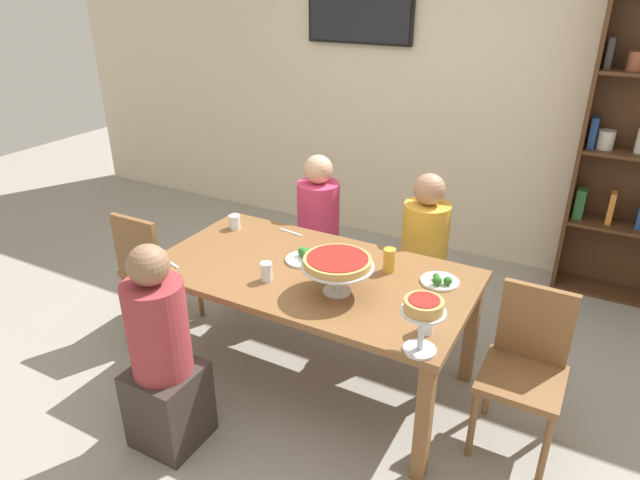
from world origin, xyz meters
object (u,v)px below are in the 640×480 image
at_px(diner_far_right, 422,268).
at_px(water_glass_clear_near, 235,222).
at_px(personal_pizza_stand, 423,313).
at_px(diner_far_left, 318,243).
at_px(salad_plate_near_diner, 304,257).
at_px(water_glass_clear_far, 426,322).
at_px(diner_near_left, 163,363).
at_px(salad_plate_far_diner, 440,281).
at_px(dining_table, 312,283).
at_px(chair_head_west, 152,265).
at_px(beer_glass_amber_tall, 389,260).
at_px(water_glass_clear_spare, 266,272).
at_px(chair_head_east, 526,363).
at_px(cutlery_fork_near, 291,232).
at_px(television, 360,10).
at_px(cutlery_knife_near, 170,262).
at_px(deep_dish_pizza_stand, 337,264).

distance_m(diner_far_right, water_glass_clear_near, 1.28).
distance_m(diner_far_right, personal_pizza_stand, 1.33).
relative_size(diner_far_left, salad_plate_near_diner, 5.44).
bearing_deg(water_glass_clear_far, diner_near_left, -155.15).
bearing_deg(salad_plate_far_diner, diner_far_left, 151.48).
distance_m(dining_table, chair_head_west, 1.23).
xyz_separation_m(dining_table, chair_head_west, (-1.21, -0.04, -0.17)).
bearing_deg(beer_glass_amber_tall, water_glass_clear_spare, -142.42).
distance_m(diner_far_left, chair_head_east, 1.74).
relative_size(salad_plate_near_diner, cutlery_fork_near, 1.17).
height_order(television, beer_glass_amber_tall, television).
bearing_deg(cutlery_knife_near, diner_far_left, 89.17).
bearing_deg(chair_head_east, diner_far_right, -41.35).
bearing_deg(chair_head_west, salad_plate_far_diner, 7.42).
height_order(personal_pizza_stand, beer_glass_amber_tall, personal_pizza_stand).
bearing_deg(diner_near_left, television, 6.22).
distance_m(water_glass_clear_spare, cutlery_knife_near, 0.62).
height_order(chair_head_west, water_glass_clear_spare, chair_head_west).
xyz_separation_m(chair_head_east, water_glass_clear_spare, (-1.36, -0.29, 0.31)).
relative_size(deep_dish_pizza_stand, water_glass_clear_spare, 3.60).
height_order(cutlery_fork_near, cutlery_knife_near, same).
distance_m(chair_head_east, water_glass_clear_far, 0.64).
xyz_separation_m(chair_head_east, deep_dish_pizza_stand, (-0.96, -0.22, 0.42)).
distance_m(personal_pizza_stand, cutlery_fork_near, 1.42).
bearing_deg(dining_table, water_glass_clear_spare, -127.10).
xyz_separation_m(diner_near_left, personal_pizza_stand, (1.19, 0.39, 0.45)).
bearing_deg(cutlery_fork_near, diner_near_left, 94.68).
relative_size(diner_near_left, personal_pizza_stand, 4.30).
xyz_separation_m(water_glass_clear_near, cutlery_fork_near, (0.36, 0.12, -0.04)).
bearing_deg(cutlery_knife_near, diner_far_right, 60.97).
xyz_separation_m(water_glass_clear_near, cutlery_knife_near, (-0.04, -0.58, -0.04)).
height_order(salad_plate_near_diner, salad_plate_far_diner, salad_plate_near_diner).
distance_m(chair_head_west, water_glass_clear_near, 0.65).
height_order(diner_far_right, chair_head_west, diner_far_right).
bearing_deg(personal_pizza_stand, salad_plate_far_diner, 99.54).
height_order(television, diner_far_left, television).
xyz_separation_m(diner_far_right, cutlery_knife_near, (-1.17, -1.09, 0.25)).
relative_size(diner_far_left, cutlery_fork_near, 6.39).
bearing_deg(cutlery_fork_near, chair_head_west, 33.29).
bearing_deg(chair_head_west, cutlery_knife_near, -31.19).
relative_size(television, diner_near_left, 0.82).
bearing_deg(personal_pizza_stand, cutlery_knife_near, 176.15).
height_order(dining_table, salad_plate_near_diner, salad_plate_near_diner).
bearing_deg(cutlery_fork_near, television, -72.10).
xyz_separation_m(television, salad_plate_near_diner, (0.62, -2.02, -1.23)).
distance_m(diner_near_left, cutlery_knife_near, 0.66).
bearing_deg(chair_head_west, chair_head_east, 2.86).
relative_size(deep_dish_pizza_stand, cutlery_knife_near, 2.13).
height_order(personal_pizza_stand, water_glass_clear_near, personal_pizza_stand).
height_order(diner_far_left, water_glass_clear_near, diner_far_left).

